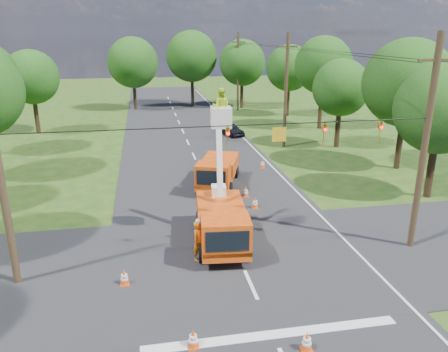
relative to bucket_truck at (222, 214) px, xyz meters
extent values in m
plane|color=#1D4414|center=(0.50, 16.10, -1.60)|extent=(140.00, 140.00, 0.00)
cube|color=black|center=(0.50, 16.10, -1.60)|extent=(12.00, 100.00, 0.06)
cube|color=black|center=(0.50, -1.90, -1.60)|extent=(56.00, 10.00, 0.07)
cube|color=silver|center=(0.50, -7.10, -1.60)|extent=(9.00, 0.45, 0.02)
cube|color=silver|center=(6.10, 16.10, -1.60)|extent=(0.12, 90.00, 0.02)
cube|color=#F15211|center=(0.01, 0.16, -0.89)|extent=(2.70, 6.06, 0.44)
cube|color=#F15211|center=(-0.18, -1.94, -0.13)|extent=(2.30, 1.86, 1.47)
cube|color=black|center=(-0.26, -2.77, -0.08)|extent=(1.86, 0.23, 0.93)
cube|color=#F15211|center=(0.09, 0.94, -0.27)|extent=(2.63, 3.83, 0.98)
cylinder|color=black|center=(-1.18, -1.60, -1.15)|extent=(0.40, 0.93, 0.90)
cylinder|color=black|center=(0.87, -1.79, -1.15)|extent=(0.40, 0.93, 0.90)
cylinder|color=black|center=(-0.84, 2.11, -1.15)|extent=(0.40, 0.93, 0.90)
cylinder|color=black|center=(1.21, 1.92, -1.15)|extent=(0.40, 0.93, 0.90)
cube|color=silver|center=(0.19, 2.01, 0.46)|extent=(0.80, 0.80, 0.54)
cube|color=silver|center=(0.14, 1.48, 2.62)|extent=(0.40, 1.33, 4.25)
cube|color=silver|center=(0.04, 0.45, 4.63)|extent=(1.01, 1.01, 0.93)
imported|color=#C6E526|center=(0.04, 0.45, 5.12)|extent=(0.95, 0.83, 1.67)
cube|color=#F15211|center=(1.29, 8.60, -0.91)|extent=(3.80, 6.07, 0.43)
cube|color=#F15211|center=(0.64, 6.66, -0.17)|extent=(2.50, 2.20, 1.42)
cube|color=black|center=(0.38, 5.90, -0.13)|extent=(1.73, 0.63, 0.90)
cube|color=#F15211|center=(1.54, 9.32, -0.32)|extent=(3.24, 4.04, 0.95)
cylinder|color=black|center=(-0.23, 7.21, -1.16)|extent=(0.57, 0.93, 0.87)
cylinder|color=black|center=(1.66, 6.57, -1.16)|extent=(0.57, 0.93, 0.87)
cylinder|color=black|center=(0.93, 10.63, -1.16)|extent=(0.57, 0.93, 0.87)
cylinder|color=black|center=(2.82, 9.99, -1.16)|extent=(0.57, 0.93, 0.87)
imported|color=orange|center=(-1.32, -1.37, -0.65)|extent=(0.81, 0.81, 1.90)
imported|color=black|center=(5.12, 23.42, -0.97)|extent=(2.62, 3.97, 1.26)
cone|color=#E8470C|center=(-2.26, -7.19, -1.22)|extent=(0.36, 0.36, 0.70)
cube|color=#E8470C|center=(-2.26, -7.19, -1.56)|extent=(0.38, 0.38, 0.04)
cylinder|color=white|center=(-2.26, -7.19, -1.16)|extent=(0.26, 0.26, 0.09)
cylinder|color=white|center=(-2.26, -7.19, -1.31)|extent=(0.31, 0.31, 0.09)
cone|color=#E8470C|center=(1.37, -8.00, -1.22)|extent=(0.36, 0.36, 0.70)
cube|color=#E8470C|center=(1.37, -8.00, -1.56)|extent=(0.38, 0.38, 0.04)
cylinder|color=white|center=(1.37, -8.00, -1.16)|extent=(0.26, 0.26, 0.09)
cylinder|color=white|center=(1.37, -8.00, -1.31)|extent=(0.31, 0.31, 0.09)
cone|color=#E8470C|center=(2.74, 4.15, -1.22)|extent=(0.36, 0.36, 0.70)
cube|color=#E8470C|center=(2.74, 4.15, -1.56)|extent=(0.38, 0.38, 0.04)
cylinder|color=white|center=(2.74, 4.15, -1.16)|extent=(0.26, 0.26, 0.09)
cylinder|color=white|center=(2.74, 4.15, -1.31)|extent=(0.31, 0.31, 0.09)
cone|color=#E8470C|center=(2.63, 6.11, -1.22)|extent=(0.36, 0.36, 0.70)
cube|color=#E8470C|center=(2.63, 6.11, -1.56)|extent=(0.38, 0.38, 0.04)
cylinder|color=white|center=(2.63, 6.11, -1.16)|extent=(0.26, 0.26, 0.09)
cylinder|color=white|center=(2.63, 6.11, -1.31)|extent=(0.31, 0.31, 0.09)
cone|color=#E8470C|center=(-4.61, -2.91, -1.22)|extent=(0.36, 0.36, 0.70)
cube|color=#E8470C|center=(-4.61, -2.91, -1.56)|extent=(0.38, 0.38, 0.04)
cylinder|color=white|center=(-4.61, -2.91, -1.16)|extent=(0.26, 0.26, 0.09)
cylinder|color=white|center=(-4.61, -2.91, -1.31)|extent=(0.31, 0.31, 0.09)
cone|color=#E8470C|center=(5.30, 11.88, -1.22)|extent=(0.36, 0.36, 0.70)
cube|color=#E8470C|center=(5.30, 11.88, -1.56)|extent=(0.38, 0.38, 0.04)
cylinder|color=white|center=(5.30, 11.88, -1.16)|extent=(0.26, 0.26, 0.09)
cylinder|color=white|center=(5.30, 11.88, -1.31)|extent=(0.31, 0.31, 0.09)
cylinder|color=#4C3823|center=(9.00, -1.90, 3.40)|extent=(0.30, 0.30, 10.00)
cube|color=#4C3823|center=(9.00, -1.90, 7.20)|extent=(1.80, 0.12, 0.12)
cylinder|color=#4C3823|center=(9.00, 18.10, 3.40)|extent=(0.30, 0.30, 10.00)
cube|color=#4C3823|center=(9.00, 18.10, 7.20)|extent=(1.80, 0.12, 0.12)
cylinder|color=#4C3823|center=(9.00, 38.10, 3.40)|extent=(0.30, 0.30, 10.00)
cube|color=#4C3823|center=(9.00, 38.10, 7.20)|extent=(1.80, 0.12, 0.12)
cylinder|color=#4C3823|center=(-9.00, -1.90, 2.90)|extent=(0.30, 0.30, 9.00)
cylinder|color=black|center=(0.00, -1.90, 4.70)|extent=(18.00, 0.04, 0.04)
cube|color=gold|center=(2.10, -1.90, 4.25)|extent=(0.60, 0.05, 0.60)
imported|color=gold|center=(-0.10, -1.90, 4.15)|extent=(0.16, 0.20, 1.00)
sphere|color=#FF0C0C|center=(-0.10, -2.02, 4.40)|extent=(0.14, 0.14, 0.14)
imported|color=gold|center=(4.10, -1.90, 4.15)|extent=(0.16, 0.20, 1.00)
sphere|color=#FF0C0C|center=(4.10, -2.02, 4.40)|extent=(0.14, 0.14, 0.14)
imported|color=gold|center=(6.70, -1.90, 4.15)|extent=(0.16, 0.20, 1.00)
sphere|color=#FF0C0C|center=(6.70, -2.02, 4.40)|extent=(0.14, 0.14, 0.14)
cylinder|color=#382616|center=(-14.30, 28.10, 0.43)|extent=(0.44, 0.44, 4.05)
sphere|color=#154412|center=(-14.30, 28.10, 4.11)|extent=(5.40, 5.40, 5.40)
cylinder|color=#382616|center=(14.00, 4.10, 0.38)|extent=(0.44, 0.44, 3.96)
sphere|color=#154412|center=(14.00, 4.10, 3.98)|extent=(5.40, 5.40, 5.40)
cylinder|color=#382616|center=(15.50, 10.10, 0.69)|extent=(0.44, 0.44, 4.58)
sphere|color=#154412|center=(15.50, 10.10, 4.85)|extent=(6.40, 6.40, 6.40)
cylinder|color=#382616|center=(13.70, 17.10, 0.29)|extent=(0.44, 0.44, 3.78)
sphere|color=#154412|center=(13.70, 17.10, 3.73)|extent=(5.00, 5.00, 5.00)
cylinder|color=#382616|center=(15.30, 25.10, 0.78)|extent=(0.44, 0.44, 4.75)
sphere|color=#154412|center=(15.30, 25.10, 5.10)|extent=(6.00, 6.00, 6.00)
cylinder|color=#382616|center=(14.30, 33.10, 0.47)|extent=(0.44, 0.44, 4.14)
sphere|color=#154412|center=(14.30, 33.10, 4.23)|extent=(5.60, 5.60, 5.60)
cylinder|color=#382616|center=(-4.50, 41.10, 0.60)|extent=(0.44, 0.44, 4.40)
sphere|color=#154412|center=(-4.50, 41.10, 4.60)|extent=(6.60, 6.60, 6.60)
cylinder|color=#382616|center=(3.50, 43.10, 0.82)|extent=(0.44, 0.44, 4.84)
sphere|color=#154412|center=(3.50, 43.10, 5.22)|extent=(7.00, 7.00, 7.00)
cylinder|color=#382616|center=(10.00, 40.10, 0.56)|extent=(0.44, 0.44, 4.31)
sphere|color=#154412|center=(10.00, 40.10, 4.48)|extent=(6.20, 6.20, 6.20)
camera|label=1|loc=(-3.43, -19.11, 8.31)|focal=35.00mm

